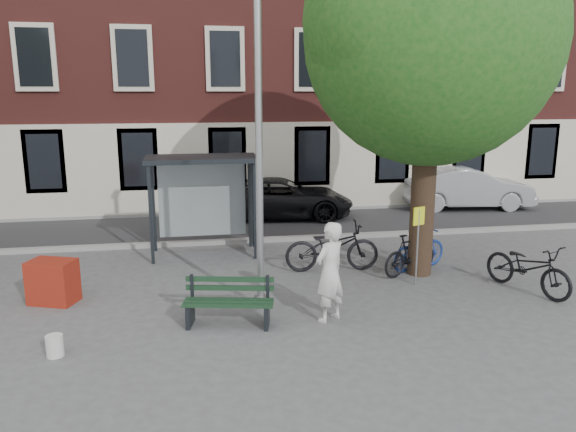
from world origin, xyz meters
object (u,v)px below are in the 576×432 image
(bench, at_px, (229,304))
(car_dark, at_px, (282,198))
(car_silver, at_px, (467,188))
(bike_c, at_px, (528,267))
(red_stand, at_px, (53,282))
(bike_d, at_px, (410,254))
(painter, at_px, (330,272))
(notice_sign, at_px, (418,230))
(bike_a, at_px, (332,247))
(lamppost, at_px, (259,170))
(bus_shelter, at_px, (217,182))
(bike_b, at_px, (419,249))

(bench, bearing_deg, car_dark, 86.17)
(car_dark, height_order, car_silver, car_silver)
(bike_c, height_order, car_silver, car_silver)
(bench, bearing_deg, car_silver, 55.78)
(car_silver, distance_m, red_stand, 14.86)
(bench, bearing_deg, bike_d, 38.08)
(painter, relative_size, bike_c, 0.92)
(painter, xyz_separation_m, car_dark, (0.58, 8.96, -0.29))
(car_dark, relative_size, notice_sign, 2.71)
(bike_a, xyz_separation_m, red_stand, (-6.15, -1.05, -0.15))
(car_silver, bearing_deg, notice_sign, 152.90)
(notice_sign, bearing_deg, bike_a, 119.72)
(bike_d, xyz_separation_m, red_stand, (-7.91, -0.46, -0.06))
(lamppost, height_order, bench, lamppost)
(bus_shelter, distance_m, bike_b, 5.44)
(painter, bearing_deg, car_dark, -128.36)
(bike_b, relative_size, bike_c, 0.82)
(lamppost, xyz_separation_m, bike_d, (3.76, 1.49, -2.28))
(bus_shelter, distance_m, car_dark, 4.84)
(bench, xyz_separation_m, bike_a, (2.69, 2.78, 0.20))
(lamppost, height_order, bike_a, lamppost)
(bench, height_order, car_dark, car_dark)
(car_silver, relative_size, notice_sign, 2.61)
(bus_shelter, relative_size, bike_a, 1.26)
(bus_shelter, xyz_separation_m, bench, (-0.08, -4.81, -1.52))
(red_stand, height_order, notice_sign, notice_sign)
(painter, distance_m, bike_c, 4.69)
(bus_shelter, height_order, notice_sign, bus_shelter)
(bench, xyz_separation_m, car_silver, (9.43, 9.10, 0.38))
(bike_c, height_order, car_dark, car_dark)
(lamppost, distance_m, bike_a, 3.62)
(bike_a, distance_m, notice_sign, 2.19)
(bike_d, bearing_deg, bus_shelter, 33.52)
(bus_shelter, height_order, bike_a, bus_shelter)
(painter, bearing_deg, bike_b, -172.32)
(bike_a, xyz_separation_m, notice_sign, (1.60, -1.33, 0.68))
(bench, height_order, bike_b, bike_b)
(bike_c, bearing_deg, lamppost, 157.95)
(car_dark, distance_m, car_silver, 6.97)
(bike_d, distance_m, car_silver, 8.52)
(notice_sign, bearing_deg, red_stand, 157.44)
(bike_c, distance_m, red_stand, 10.02)
(lamppost, relative_size, bus_shelter, 2.14)
(lamppost, distance_m, bike_d, 4.64)
(notice_sign, bearing_deg, painter, -167.05)
(notice_sign, bearing_deg, car_dark, 83.38)
(bike_a, relative_size, bike_b, 1.32)
(bus_shelter, height_order, car_dark, bus_shelter)
(painter, bearing_deg, car_silver, -163.89)
(bench, distance_m, bike_b, 5.44)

